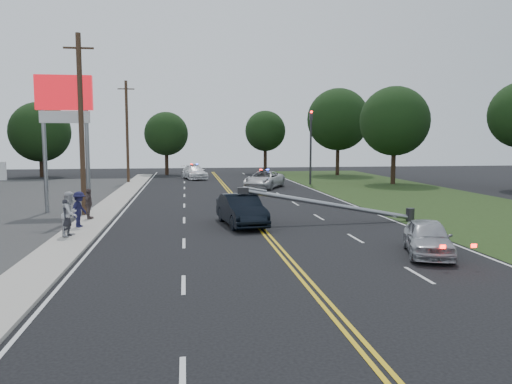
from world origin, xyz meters
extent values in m
plane|color=black|center=(0.00, 0.00, 0.00)|extent=(120.00, 120.00, 0.00)
cube|color=#A8A298|center=(-8.40, 10.00, 0.06)|extent=(1.80, 70.00, 0.12)
cube|color=#223313|center=(13.50, 10.00, 0.01)|extent=(12.00, 80.00, 0.01)
cube|color=gold|center=(0.00, 10.00, 0.01)|extent=(0.36, 80.00, 0.00)
cylinder|color=gray|center=(-11.70, 14.00, 3.50)|extent=(0.24, 0.24, 7.00)
cylinder|color=gray|center=(-9.30, 14.00, 3.50)|extent=(0.24, 0.24, 7.00)
cube|color=red|center=(-10.50, 14.00, 7.00)|extent=(3.20, 0.35, 2.00)
cube|color=white|center=(-10.50, 14.00, 5.60)|extent=(2.80, 0.30, 0.70)
cylinder|color=#2D2D30|center=(8.30, 30.00, 3.50)|extent=(0.20, 0.20, 7.00)
cube|color=#2D2D30|center=(8.30, 30.00, 6.60)|extent=(0.28, 0.28, 0.90)
sphere|color=#FF0C07|center=(8.30, 29.84, 6.90)|extent=(0.22, 0.22, 0.22)
cylinder|color=#2D2D30|center=(8.10, 8.00, 0.35)|extent=(0.44, 0.44, 0.70)
cylinder|color=gray|center=(3.67, 8.00, 0.98)|extent=(8.90, 0.24, 1.80)
cube|color=#2D2D30|center=(-0.76, 8.00, 1.76)|extent=(0.55, 0.32, 0.30)
cylinder|color=#382619|center=(-9.20, 12.00, 5.00)|extent=(0.28, 0.28, 10.00)
cube|color=#382619|center=(-9.20, 12.00, 9.20)|extent=(1.60, 0.10, 0.10)
cylinder|color=#382619|center=(-9.20, 34.00, 5.00)|extent=(0.28, 0.28, 10.00)
cube|color=#382619|center=(-9.20, 34.00, 9.20)|extent=(1.60, 0.10, 0.10)
cylinder|color=black|center=(-19.96, 43.56, 1.50)|extent=(0.44, 0.44, 3.00)
sphere|color=black|center=(-19.96, 43.56, 5.16)|extent=(6.80, 6.80, 6.80)
cylinder|color=black|center=(-5.84, 45.42, 1.45)|extent=(0.44, 0.44, 2.91)
sphere|color=black|center=(-5.84, 45.42, 5.01)|extent=(5.29, 5.29, 5.29)
cylinder|color=black|center=(6.59, 46.66, 1.57)|extent=(0.44, 0.44, 3.13)
sphere|color=black|center=(6.59, 46.66, 5.39)|extent=(5.16, 5.16, 5.16)
cylinder|color=black|center=(14.73, 42.00, 1.95)|extent=(0.44, 0.44, 3.90)
sphere|color=black|center=(14.73, 42.00, 6.71)|extent=(7.45, 7.45, 7.45)
cylinder|color=black|center=(16.37, 29.35, 1.76)|extent=(0.44, 0.44, 3.52)
sphere|color=black|center=(16.37, 29.35, 6.06)|extent=(6.65, 6.65, 6.65)
imported|color=black|center=(-0.84, 8.03, 0.78)|extent=(2.30, 4.92, 1.56)
imported|color=#A7A9AF|center=(5.31, 0.62, 0.66)|extent=(2.75, 4.18, 1.32)
imported|color=silver|center=(3.33, 27.03, 0.75)|extent=(4.72, 5.96, 1.51)
imported|color=white|center=(-2.61, 38.09, 0.73)|extent=(3.11, 5.36, 1.46)
imported|color=#25252C|center=(-8.67, 5.64, 0.93)|extent=(0.55, 0.68, 1.61)
imported|color=silver|center=(-8.56, 5.73, 1.09)|extent=(0.94, 1.09, 1.94)
imported|color=#18173B|center=(-8.65, 7.98, 0.97)|extent=(0.92, 1.24, 1.71)
imported|color=#594947|center=(-8.66, 10.45, 0.92)|extent=(0.48, 0.98, 1.61)
camera|label=1|loc=(-3.60, -16.56, 4.28)|focal=35.00mm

